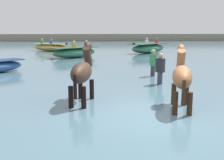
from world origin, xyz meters
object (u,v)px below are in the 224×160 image
at_px(person_wading_mid, 153,66).
at_px(boat_mid_outer, 148,48).
at_px(horse_lead_chestnut, 182,78).
at_px(boat_distant_west, 75,52).
at_px(person_spectator_far, 160,72).
at_px(horse_trailing_dark_bay, 82,74).
at_px(boat_near_port, 51,47).

bearing_deg(person_wading_mid, boat_mid_outer, 80.21).
relative_size(horse_lead_chestnut, boat_mid_outer, 0.52).
xyz_separation_m(horse_lead_chestnut, boat_distant_west, (-3.85, 13.61, -0.46)).
xyz_separation_m(person_wading_mid, person_spectator_far, (-0.09, -1.84, 0.00)).
bearing_deg(boat_mid_outer, horse_trailing_dark_bay, -107.19).
distance_m(horse_trailing_dark_bay, boat_near_port, 19.40).
xyz_separation_m(boat_distant_west, person_wading_mid, (4.14, -8.39, 0.07)).
relative_size(horse_trailing_dark_bay, boat_mid_outer, 0.53).
bearing_deg(boat_mid_outer, person_spectator_far, -98.88).
distance_m(boat_mid_outer, boat_distant_west, 7.13).
bearing_deg(boat_mid_outer, boat_distant_west, -150.43).
relative_size(horse_trailing_dark_bay, boat_near_port, 0.56).
height_order(boat_near_port, person_wading_mid, person_wading_mid).
relative_size(horse_lead_chestnut, boat_near_port, 0.55).
relative_size(horse_trailing_dark_bay, person_wading_mid, 1.31).
bearing_deg(horse_lead_chestnut, boat_mid_outer, 82.19).
bearing_deg(person_wading_mid, person_spectator_far, -92.91).
xyz_separation_m(horse_trailing_dark_bay, person_wading_mid, (3.00, 4.42, -0.40)).
distance_m(boat_distant_west, person_spectator_far, 11.01).
relative_size(boat_mid_outer, boat_distant_west, 1.10).
xyz_separation_m(horse_lead_chestnut, person_spectator_far, (0.20, 3.38, -0.38)).
height_order(boat_distant_west, person_wading_mid, boat_distant_west).
bearing_deg(person_spectator_far, horse_lead_chestnut, -93.38).
bearing_deg(boat_distant_west, person_wading_mid, -63.72).
height_order(boat_mid_outer, boat_distant_west, boat_mid_outer).
distance_m(horse_lead_chestnut, boat_near_port, 20.87).
height_order(horse_trailing_dark_bay, person_spectator_far, horse_trailing_dark_bay).
bearing_deg(person_wading_mid, boat_near_port, 115.27).
xyz_separation_m(boat_near_port, person_spectator_far, (6.79, -16.42, 0.11)).
bearing_deg(boat_distant_west, boat_near_port, 113.88).
bearing_deg(horse_trailing_dark_bay, boat_distant_west, 95.11).
relative_size(boat_distant_west, boat_near_port, 0.95).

